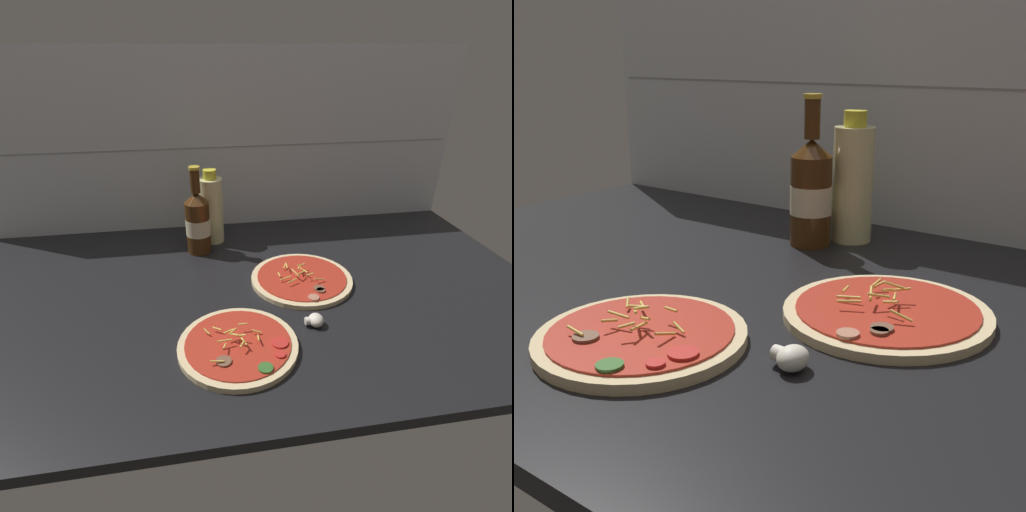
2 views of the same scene
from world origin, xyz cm
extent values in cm
cube|color=black|center=(0.00, 0.00, 1.25)|extent=(160.00, 90.00, 2.50)
cube|color=silver|center=(0.00, 45.50, 30.00)|extent=(160.00, 1.00, 60.00)
cube|color=gray|center=(0.00, 44.95, 30.00)|extent=(156.80, 0.16, 0.30)
cylinder|color=beige|center=(-4.35, -21.95, 3.18)|extent=(25.62, 25.62, 1.36)
cylinder|color=#B22D1E|center=(-4.35, -21.95, 4.01)|extent=(22.54, 22.54, 0.30)
cylinder|color=#336628|center=(0.01, -30.51, 4.36)|extent=(3.01, 3.01, 0.40)
cylinder|color=red|center=(3.63, -27.34, 4.36)|extent=(2.13, 2.13, 0.40)
cylinder|color=brown|center=(-7.84, -27.41, 4.36)|extent=(3.12, 3.12, 0.40)
cylinder|color=red|center=(4.33, -23.82, 4.36)|extent=(3.50, 3.50, 0.40)
cylinder|color=#EFCC56|center=(-5.14, -22.00, 6.37)|extent=(2.09, 1.80, 0.98)
cylinder|color=#EFCC56|center=(-3.78, -21.75, 5.74)|extent=(2.44, 1.14, 0.99)
cylinder|color=#EFCC56|center=(-3.74, -24.66, 5.90)|extent=(1.34, 1.88, 0.61)
cylinder|color=#EFCC56|center=(-8.39, -17.94, 5.17)|extent=(1.99, 1.43, 0.39)
cylinder|color=#EFCC56|center=(-5.18, -20.95, 6.52)|extent=(1.65, 1.47, 0.57)
cylinder|color=#EFCC56|center=(-6.16, -20.80, 6.41)|extent=(2.26, 1.17, 0.49)
cylinder|color=#EFCC56|center=(-7.19, -22.89, 5.78)|extent=(3.12, 0.92, 0.65)
cylinder|color=#EFCC56|center=(-3.27, -23.20, 5.41)|extent=(1.22, 3.35, 0.79)
cylinder|color=#EFCC56|center=(-9.15, -27.82, 4.94)|extent=(2.79, 0.38, 0.76)
cylinder|color=#EFCC56|center=(-2.82, -18.35, 6.01)|extent=(1.93, 0.38, 0.39)
cylinder|color=#EFCC56|center=(-7.34, -24.20, 5.43)|extent=(1.00, 2.01, 0.70)
cylinder|color=#EFCC56|center=(0.49, -22.24, 4.95)|extent=(0.58, 3.04, 1.30)
cylinder|color=#EFCC56|center=(-10.68, -18.37, 5.05)|extent=(1.49, 1.60, 0.95)
cylinder|color=#EFCC56|center=(0.48, -19.97, 4.91)|extent=(2.19, 0.80, 1.00)
cylinder|color=beige|center=(16.15, 2.35, 3.13)|extent=(27.42, 27.42, 1.26)
cylinder|color=#B22D1E|center=(16.15, 2.35, 3.91)|extent=(24.13, 24.13, 0.30)
cylinder|color=#B7755B|center=(16.33, -8.39, 4.26)|extent=(2.77, 2.77, 0.40)
cylinder|color=brown|center=(19.06, -5.59, 4.26)|extent=(2.26, 2.26, 0.40)
cylinder|color=brown|center=(18.86, -4.56, 4.26)|extent=(2.86, 2.86, 0.40)
cylinder|color=#EFCC56|center=(9.87, 2.34, 5.19)|extent=(0.53, 1.89, 0.52)
cylinder|color=#EFCC56|center=(14.17, 1.46, 5.80)|extent=(1.79, 3.21, 1.13)
cylinder|color=#EFCC56|center=(12.55, 7.07, 5.05)|extent=(1.43, 1.96, 1.00)
cylinder|color=#EFCC56|center=(16.68, 5.06, 5.83)|extent=(2.40, 1.92, 0.61)
cylinder|color=#EFCC56|center=(12.50, -1.39, 5.23)|extent=(2.91, 1.82, 0.47)
cylinder|color=#EFCC56|center=(12.74, 5.86, 5.71)|extent=(0.42, 2.35, 0.66)
cylinder|color=#EFCC56|center=(16.93, 2.84, 5.53)|extent=(1.47, 3.06, 0.64)
cylinder|color=#EFCC56|center=(11.26, 0.76, 4.85)|extent=(3.25, 1.31, 0.58)
cylinder|color=#EFCC56|center=(17.69, -0.08, 5.90)|extent=(2.08, 0.45, 0.82)
cylinder|color=#EFCC56|center=(15.50, 3.43, 6.01)|extent=(0.90, 1.91, 0.68)
cylinder|color=#EFCC56|center=(15.43, 1.13, 5.91)|extent=(2.53, 2.20, 0.86)
cylinder|color=#EFCC56|center=(19.91, -1.49, 5.08)|extent=(2.98, 0.91, 1.27)
cylinder|color=#EFCC56|center=(16.26, 4.01, 6.65)|extent=(2.47, 1.64, 1.09)
cylinder|color=#47280F|center=(-10.48, 25.11, 10.54)|extent=(7.43, 7.43, 16.08)
cone|color=#47280F|center=(-10.48, 25.11, 20.12)|extent=(7.43, 7.43, 3.08)
cylinder|color=#47280F|center=(-10.48, 25.11, 25.08)|extent=(2.82, 2.82, 6.84)
cylinder|color=gold|center=(-10.48, 25.11, 28.90)|extent=(3.24, 3.24, 0.80)
cylinder|color=beige|center=(-10.48, 25.11, 10.86)|extent=(7.50, 7.50, 5.15)
cylinder|color=beige|center=(-5.88, 32.06, 12.96)|extent=(7.41, 7.41, 20.92)
cylinder|color=yellow|center=(-5.88, 32.06, 24.84)|extent=(4.08, 4.08, 2.85)
cylinder|color=white|center=(12.67, -16.96, 3.93)|extent=(1.84, 1.84, 1.84)
ellipsoid|color=silver|center=(14.31, -16.96, 3.93)|extent=(3.48, 4.09, 2.86)
camera|label=1|loc=(-11.38, -87.50, 59.79)|focal=28.00mm
camera|label=2|loc=(49.85, -69.91, 36.02)|focal=45.00mm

